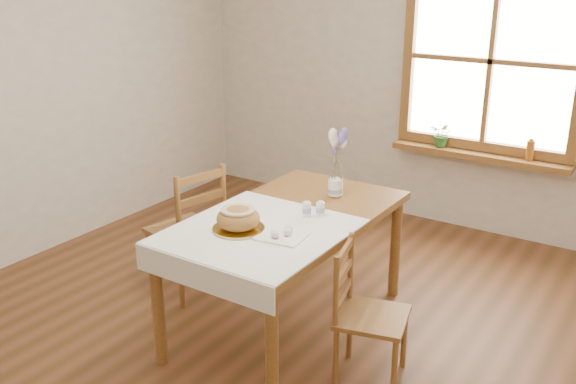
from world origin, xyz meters
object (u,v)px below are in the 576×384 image
object	(u,v)px
dining_table	(288,228)
chair_left	(186,228)
bread_plate	(239,229)
chair_right	(372,315)
flower_vase	(335,188)

from	to	relation	value
dining_table	chair_left	xyz separation A→B (m)	(-0.85, 0.01, -0.20)
dining_table	bread_plate	size ratio (longest dim) A/B	5.56
chair_right	flower_vase	distance (m)	1.00
chair_left	chair_right	distance (m)	1.56
chair_left	flower_vase	size ratio (longest dim) A/B	8.62
chair_right	chair_left	bearing A→B (deg)	67.27
chair_right	bread_plate	distance (m)	0.88
chair_left	bread_plate	distance (m)	0.90
chair_left	flower_vase	bearing A→B (deg)	127.67
bread_plate	flower_vase	xyz separation A→B (m)	(0.17, 0.81, 0.04)
bread_plate	flower_vase	size ratio (longest dim) A/B	2.67
chair_left	bread_plate	world-z (taller)	chair_left
dining_table	chair_right	distance (m)	0.77
bread_plate	flower_vase	world-z (taller)	flower_vase
chair_right	flower_vase	size ratio (longest dim) A/B	7.33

